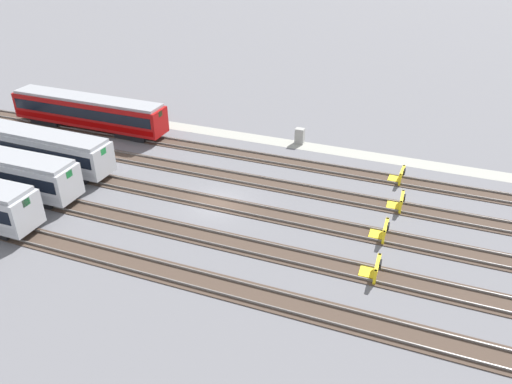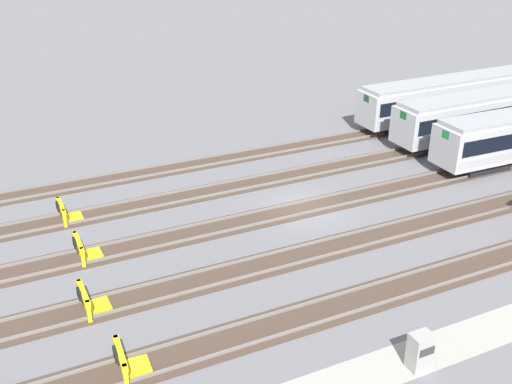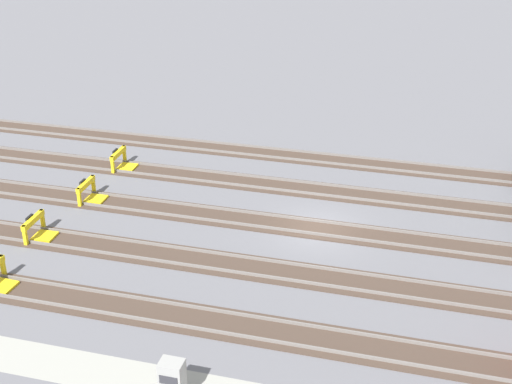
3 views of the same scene
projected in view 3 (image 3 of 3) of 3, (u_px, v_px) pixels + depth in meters
ground_plane at (317, 229)px, 38.10m from camera, size 400.00×400.00×0.00m
rail_track_nearest at (276, 332)px, 30.02m from camera, size 90.00×2.23×0.21m
rail_track_near_inner at (299, 274)px, 34.05m from camera, size 90.00×2.23×0.21m
rail_track_middle at (317, 229)px, 38.08m from camera, size 90.00×2.24×0.21m
rail_track_far_inner at (332, 192)px, 42.11m from camera, size 90.00×2.23×0.21m
rail_track_farthest at (344, 161)px, 46.15m from camera, size 90.00×2.23×0.21m
bumper_stop_near_inner_track at (38, 229)px, 37.09m from camera, size 1.36×2.01×1.22m
bumper_stop_middle_track at (90, 192)px, 40.98m from camera, size 1.35×2.00×1.22m
bumper_stop_far_inner_track at (122, 161)px, 45.04m from camera, size 1.35×2.00×1.22m
electrical_cabinet at (172, 379)px, 26.27m from camera, size 0.90×0.73×1.60m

